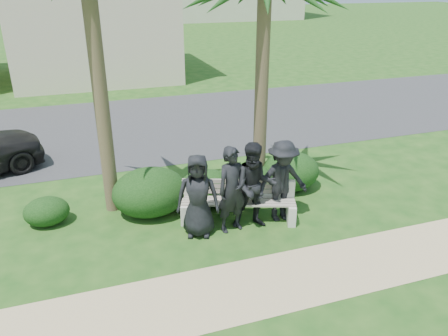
{
  "coord_description": "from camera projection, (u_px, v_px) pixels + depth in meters",
  "views": [
    {
      "loc": [
        -2.21,
        -7.51,
        4.99
      ],
      "look_at": [
        0.67,
        1.0,
        1.08
      ],
      "focal_mm": 35.0,
      "sensor_mm": 36.0,
      "label": 1
    }
  ],
  "objects": [
    {
      "name": "stucco_bldg_right",
      "position": [
        91.0,
        6.0,
        23.04
      ],
      "size": [
        8.4,
        8.4,
        7.3
      ],
      "color": "beige",
      "rests_on": "ground"
    },
    {
      "name": "man_b",
      "position": [
        232.0,
        190.0,
        9.08
      ],
      "size": [
        0.77,
        0.58,
        1.89
      ],
      "primitive_type": "imported",
      "rotation": [
        0.0,
        0.0,
        0.2
      ],
      "color": "black",
      "rests_on": "ground"
    },
    {
      "name": "man_c",
      "position": [
        255.0,
        186.0,
        9.2
      ],
      "size": [
        1.07,
        0.92,
        1.93
      ],
      "primitive_type": "imported",
      "rotation": [
        0.0,
        0.0,
        -0.22
      ],
      "color": "black",
      "rests_on": "ground"
    },
    {
      "name": "ground",
      "position": [
        209.0,
        237.0,
        9.17
      ],
      "size": [
        160.0,
        160.0,
        0.0
      ],
      "primitive_type": "plane",
      "color": "#184413",
      "rests_on": "ground"
    },
    {
      "name": "hedge_f",
      "position": [
        290.0,
        170.0,
        11.11
      ],
      "size": [
        1.53,
        1.26,
        1.0
      ],
      "primitive_type": "ellipsoid",
      "color": "black",
      "rests_on": "ground"
    },
    {
      "name": "hedge_e",
      "position": [
        247.0,
        182.0,
        10.59
      ],
      "size": [
        1.39,
        1.15,
        0.91
      ],
      "primitive_type": "ellipsoid",
      "color": "black",
      "rests_on": "ground"
    },
    {
      "name": "park_bench",
      "position": [
        238.0,
        204.0,
        9.67
      ],
      "size": [
        2.69,
        1.4,
        0.88
      ],
      "rotation": [
        0.0,
        0.0,
        -0.35
      ],
      "color": "gray",
      "rests_on": "ground"
    },
    {
      "name": "man_d",
      "position": [
        282.0,
        181.0,
        9.49
      ],
      "size": [
        1.23,
        0.74,
        1.87
      ],
      "primitive_type": "imported",
      "rotation": [
        0.0,
        0.0,
        0.04
      ],
      "color": "black",
      "rests_on": "ground"
    },
    {
      "name": "hedge_a",
      "position": [
        46.0,
        211.0,
        9.55
      ],
      "size": [
        0.97,
        0.8,
        0.64
      ],
      "primitive_type": "ellipsoid",
      "color": "black",
      "rests_on": "ground"
    },
    {
      "name": "asphalt_street",
      "position": [
        146.0,
        125.0,
        16.11
      ],
      "size": [
        160.0,
        8.0,
        0.01
      ],
      "primitive_type": "cube",
      "color": "#2D2D30",
      "rests_on": "ground"
    },
    {
      "name": "hedge_b",
      "position": [
        150.0,
        191.0,
        9.91
      ],
      "size": [
        1.71,
        1.42,
        1.12
      ],
      "primitive_type": "ellipsoid",
      "color": "black",
      "rests_on": "ground"
    },
    {
      "name": "hedge_c",
      "position": [
        203.0,
        186.0,
        10.51
      ],
      "size": [
        1.21,
        1.0,
        0.79
      ],
      "primitive_type": "ellipsoid",
      "color": "black",
      "rests_on": "ground"
    },
    {
      "name": "hedge_d",
      "position": [
        206.0,
        187.0,
        10.34
      ],
      "size": [
        1.35,
        1.12,
        0.88
      ],
      "primitive_type": "ellipsoid",
      "color": "black",
      "rests_on": "ground"
    },
    {
      "name": "man_a",
      "position": [
        198.0,
        196.0,
        8.93
      ],
      "size": [
        1.01,
        0.82,
        1.79
      ],
      "primitive_type": "imported",
      "rotation": [
        0.0,
        0.0,
        -0.33
      ],
      "color": "black",
      "rests_on": "ground"
    },
    {
      "name": "footpath",
      "position": [
        239.0,
        290.0,
        7.6
      ],
      "size": [
        30.0,
        1.6,
        0.01
      ],
      "primitive_type": "cube",
      "color": "tan",
      "rests_on": "ground"
    }
  ]
}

